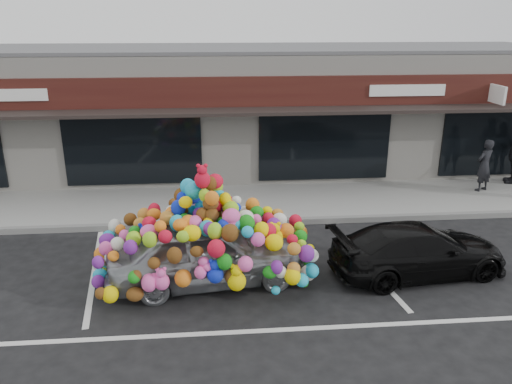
{
  "coord_description": "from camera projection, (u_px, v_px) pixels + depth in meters",
  "views": [
    {
      "loc": [
        -0.51,
        -9.81,
        5.25
      ],
      "look_at": [
        0.46,
        1.4,
        1.33
      ],
      "focal_mm": 35.0,
      "sensor_mm": 36.0,
      "label": 1
    }
  ],
  "objects": [
    {
      "name": "lane_line",
      "position": [
        358.0,
        326.0,
        8.99
      ],
      "size": [
        14.0,
        0.12,
        0.01
      ],
      "primitive_type": "cube",
      "color": "silver",
      "rests_on": "ground"
    },
    {
      "name": "shop_building",
      "position": [
        227.0,
        108.0,
        18.22
      ],
      "size": [
        24.0,
        7.2,
        4.31
      ],
      "color": "silver",
      "rests_on": "ground"
    },
    {
      "name": "sidewalk",
      "position": [
        233.0,
        204.0,
        14.73
      ],
      "size": [
        26.0,
        3.0,
        0.15
      ],
      "primitive_type": "cube",
      "color": "gray",
      "rests_on": "ground"
    },
    {
      "name": "kerb",
      "position": [
        235.0,
        223.0,
        13.32
      ],
      "size": [
        26.0,
        0.18,
        0.16
      ],
      "primitive_type": "cube",
      "color": "slate",
      "rests_on": "ground"
    },
    {
      "name": "parking_stripe_left",
      "position": [
        94.0,
        272.0,
        10.92
      ],
      "size": [
        0.73,
        4.37,
        0.01
      ],
      "primitive_type": "cube",
      "rotation": [
        0.0,
        0.0,
        0.14
      ],
      "color": "silver",
      "rests_on": "ground"
    },
    {
      "name": "toy_car",
      "position": [
        206.0,
        244.0,
        10.25
      ],
      "size": [
        2.96,
        4.54,
        2.53
      ],
      "rotation": [
        0.0,
        0.0,
        1.7
      ],
      "color": "#B5BDC1",
      "rests_on": "ground"
    },
    {
      "name": "black_sedan",
      "position": [
        418.0,
        250.0,
        10.69
      ],
      "size": [
        2.04,
        3.99,
        1.11
      ],
      "primitive_type": "imported",
      "rotation": [
        0.0,
        0.0,
        1.7
      ],
      "color": "black",
      "rests_on": "ground"
    },
    {
      "name": "ground",
      "position": [
        241.0,
        270.0,
        10.99
      ],
      "size": [
        90.0,
        90.0,
        0.0
      ],
      "primitive_type": "plane",
      "color": "black",
      "rests_on": "ground"
    },
    {
      "name": "pedestrian_a",
      "position": [
        484.0,
        165.0,
        15.37
      ],
      "size": [
        0.7,
        0.61,
        1.63
      ],
      "primitive_type": "imported",
      "rotation": [
        0.0,
        0.0,
        3.59
      ],
      "color": "black",
      "rests_on": "sidewalk"
    },
    {
      "name": "parking_stripe_mid",
      "position": [
        362.0,
        261.0,
        11.41
      ],
      "size": [
        0.73,
        4.37,
        0.01
      ],
      "primitive_type": "cube",
      "rotation": [
        0.0,
        0.0,
        0.14
      ],
      "color": "silver",
      "rests_on": "ground"
    }
  ]
}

